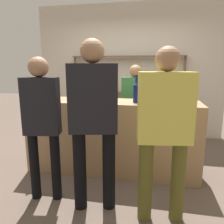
{
  "coord_description": "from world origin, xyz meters",
  "views": [
    {
      "loc": [
        0.57,
        -2.95,
        1.52
      ],
      "look_at": [
        0.0,
        0.0,
        0.88
      ],
      "focal_mm": 35.0,
      "sensor_mm": 36.0,
      "label": 1
    }
  ],
  "objects": [
    {
      "name": "ground_plane",
      "position": [
        0.0,
        0.0,
        0.0
      ],
      "size": [
        16.0,
        16.0,
        0.0
      ],
      "primitive_type": "plane",
      "color": "brown"
    },
    {
      "name": "customer_right",
      "position": [
        0.68,
        -0.94,
        0.98
      ],
      "size": [
        0.52,
        0.28,
        1.69
      ],
      "rotation": [
        0.0,
        0.0,
        1.71
      ],
      "color": "brown",
      "rests_on": "ground_plane"
    },
    {
      "name": "server_behind_counter",
      "position": [
        0.26,
        0.7,
        0.9
      ],
      "size": [
        0.43,
        0.2,
        1.54
      ],
      "rotation": [
        0.0,
        0.0,
        -1.58
      ],
      "color": "black",
      "rests_on": "ground_plane"
    },
    {
      "name": "customer_center",
      "position": [
        -0.02,
        -0.89,
        1.04
      ],
      "size": [
        0.51,
        0.31,
        1.77
      ],
      "rotation": [
        0.0,
        0.0,
        1.78
      ],
      "color": "black",
      "rests_on": "ground_plane"
    },
    {
      "name": "counter_bottle_0",
      "position": [
        -0.43,
        0.12,
        1.16
      ],
      "size": [
        0.08,
        0.08,
        0.34
      ],
      "color": "#0F1956",
      "rests_on": "bar_counter"
    },
    {
      "name": "customer_left",
      "position": [
        -0.62,
        -0.83,
        0.96
      ],
      "size": [
        0.4,
        0.22,
        1.61
      ],
      "rotation": [
        0.0,
        0.0,
        1.72
      ],
      "color": "black",
      "rests_on": "ground_plane"
    },
    {
      "name": "cork_jar",
      "position": [
        0.97,
        0.05,
        1.12
      ],
      "size": [
        0.12,
        0.12,
        0.17
      ],
      "color": "silver",
      "rests_on": "bar_counter"
    },
    {
      "name": "counter_bottle_2",
      "position": [
        0.34,
        -0.05,
        1.18
      ],
      "size": [
        0.09,
        0.09,
        0.37
      ],
      "color": "#0F1956",
      "rests_on": "bar_counter"
    },
    {
      "name": "back_shelf",
      "position": [
        -0.01,
        1.71,
        1.16
      ],
      "size": [
        2.37,
        0.18,
        1.73
      ],
      "color": "brown",
      "rests_on": "ground_plane"
    },
    {
      "name": "counter_bottle_1",
      "position": [
        -1.05,
        -0.14,
        1.16
      ],
      "size": [
        0.09,
        0.09,
        0.32
      ],
      "color": "#0F1956",
      "rests_on": "bar_counter"
    },
    {
      "name": "back_wall",
      "position": [
        0.0,
        1.89,
        1.4
      ],
      "size": [
        4.01,
        0.12,
        2.8
      ],
      "primitive_type": "cube",
      "color": "beige",
      "rests_on": "ground_plane"
    },
    {
      "name": "bar_counter",
      "position": [
        0.0,
        0.0,
        0.52
      ],
      "size": [
        2.41,
        0.57,
        1.04
      ],
      "primitive_type": "cube",
      "color": "#997551",
      "rests_on": "ground_plane"
    }
  ]
}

